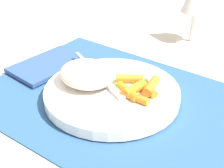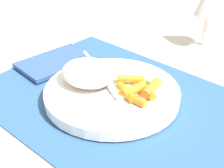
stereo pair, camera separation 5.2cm
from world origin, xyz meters
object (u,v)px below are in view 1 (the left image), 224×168
object	(u,v)px
plate	(112,93)
fork	(103,78)
napkin	(48,65)
rice_mound	(87,74)
carrot_portion	(138,88)

from	to	relation	value
plate	fork	distance (m)	0.04
plate	napkin	bearing A→B (deg)	174.28
plate	rice_mound	xyz separation A→B (m)	(-0.05, -0.01, 0.03)
plate	rice_mound	world-z (taller)	rice_mound
plate	napkin	xyz separation A→B (m)	(-0.18, 0.02, -0.01)
carrot_portion	napkin	distance (m)	0.22
plate	napkin	size ratio (longest dim) A/B	1.59
plate	fork	world-z (taller)	fork
rice_mound	carrot_portion	xyz separation A→B (m)	(0.09, 0.03, -0.01)
plate	fork	xyz separation A→B (m)	(-0.03, 0.02, 0.01)
fork	napkin	world-z (taller)	fork
fork	napkin	size ratio (longest dim) A/B	1.19
rice_mound	fork	distance (m)	0.03
carrot_portion	plate	bearing A→B (deg)	-153.63
rice_mound	fork	xyz separation A→B (m)	(0.01, 0.03, -0.02)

